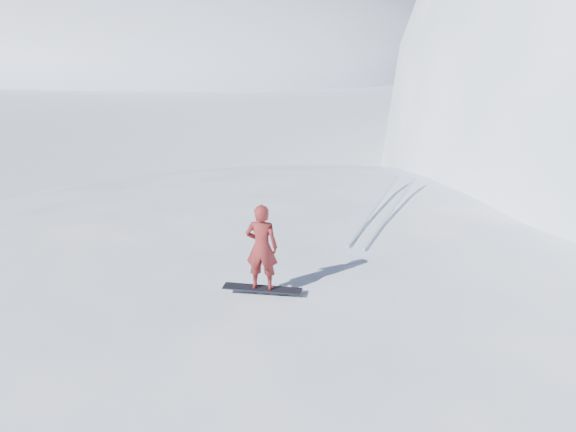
# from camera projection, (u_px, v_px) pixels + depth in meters

# --- Properties ---
(near_ridge) EXTENTS (36.00, 28.00, 4.80)m
(near_ridge) POSITION_uv_depth(u_px,v_px,m) (484.00, 377.00, 13.21)
(near_ridge) COLOR white
(near_ridge) RESTS_ON ground
(far_ridge_a) EXTENTS (120.00, 70.00, 28.00)m
(far_ridge_a) POSITION_uv_depth(u_px,v_px,m) (65.00, 51.00, 92.27)
(far_ridge_a) COLOR white
(far_ridge_a) RESTS_ON ground
(far_ridge_c) EXTENTS (140.00, 90.00, 36.00)m
(far_ridge_c) POSITION_uv_depth(u_px,v_px,m) (382.00, 38.00, 120.82)
(far_ridge_c) COLOR white
(far_ridge_c) RESTS_ON ground
(wind_bumps) EXTENTS (16.00, 14.40, 1.00)m
(wind_bumps) POSITION_uv_depth(u_px,v_px,m) (397.00, 378.00, 13.16)
(wind_bumps) COLOR white
(wind_bumps) RESTS_ON ground
(snowboard) EXTENTS (1.46, 0.69, 0.02)m
(snowboard) POSITION_uv_depth(u_px,v_px,m) (262.00, 288.00, 11.62)
(snowboard) COLOR black
(snowboard) RESTS_ON near_ridge
(snowboarder) EXTENTS (0.67, 0.54, 1.59)m
(snowboarder) POSITION_uv_depth(u_px,v_px,m) (262.00, 247.00, 11.36)
(snowboarder) COLOR maroon
(snowboarder) RESTS_ON snowboard
(board_tracks) EXTENTS (1.32, 5.96, 0.04)m
(board_tracks) POSITION_uv_depth(u_px,v_px,m) (385.00, 206.00, 16.16)
(board_tracks) COLOR silver
(board_tracks) RESTS_ON ground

